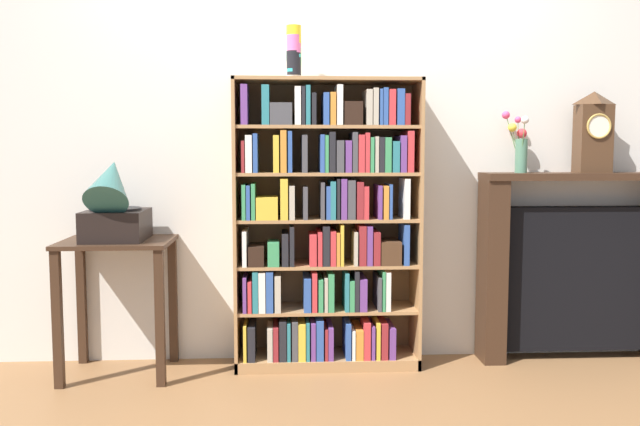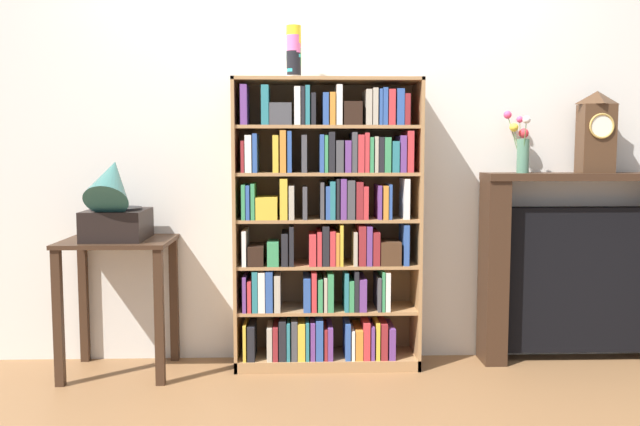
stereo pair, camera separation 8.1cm
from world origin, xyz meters
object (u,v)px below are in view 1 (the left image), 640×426
(bookshelf, at_px, (327,230))
(gramophone, at_px, (114,206))
(side_table_left, at_px, (118,275))
(flower_vase, at_px, (520,145))
(fireplace_mantel, at_px, (577,268))
(mantel_clock, at_px, (593,132))
(cup_stack, at_px, (294,52))

(bookshelf, distance_m, gramophone, 1.12)
(side_table_left, bearing_deg, flower_vase, 3.34)
(fireplace_mantel, bearing_deg, bookshelf, -177.74)
(side_table_left, distance_m, mantel_clock, 2.69)
(side_table_left, relative_size, gramophone, 1.47)
(cup_stack, bearing_deg, bookshelf, 1.60)
(bookshelf, distance_m, fireplace_mantel, 1.44)
(gramophone, xyz_separation_m, flower_vase, (2.17, 0.17, 0.31))
(cup_stack, height_order, mantel_clock, cup_stack)
(bookshelf, bearing_deg, fireplace_mantel, 2.26)
(cup_stack, bearing_deg, side_table_left, -175.36)
(side_table_left, height_order, fireplace_mantel, fireplace_mantel)
(mantel_clock, bearing_deg, fireplace_mantel, 158.91)
(gramophone, xyz_separation_m, fireplace_mantel, (2.52, 0.18, -0.38))
(cup_stack, xyz_separation_m, flower_vase, (1.24, 0.05, -0.48))
(mantel_clock, height_order, flower_vase, mantel_clock)
(fireplace_mantel, bearing_deg, flower_vase, -178.44)
(gramophone, relative_size, fireplace_mantel, 0.44)
(side_table_left, bearing_deg, gramophone, -90.00)
(bookshelf, xyz_separation_m, gramophone, (-1.10, -0.12, 0.15))
(side_table_left, xyz_separation_m, mantel_clock, (2.58, 0.11, 0.75))
(bookshelf, height_order, side_table_left, bookshelf)
(cup_stack, distance_m, side_table_left, 1.49)
(bookshelf, distance_m, mantel_clock, 1.57)
(bookshelf, height_order, fireplace_mantel, bookshelf)
(flower_vase, bearing_deg, bookshelf, -177.51)
(bookshelf, xyz_separation_m, side_table_left, (-1.10, -0.08, -0.22))
(bookshelf, relative_size, mantel_clock, 3.50)
(cup_stack, distance_m, mantel_clock, 1.70)
(bookshelf, xyz_separation_m, fireplace_mantel, (1.42, 0.06, -0.23))
(bookshelf, bearing_deg, side_table_left, -175.84)
(flower_vase, bearing_deg, side_table_left, -176.66)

